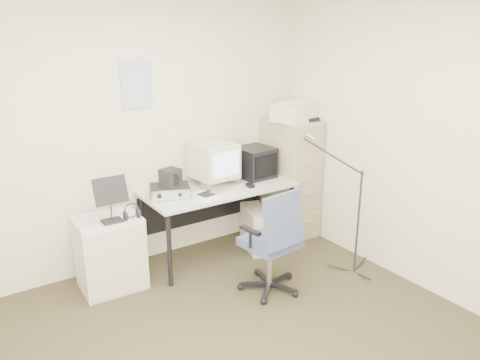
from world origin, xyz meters
TOP-DOWN VIEW (x-y plane):
  - floor at (0.00, 0.00)m, footprint 3.60×3.60m
  - wall_back at (0.00, 1.80)m, footprint 3.60×0.02m
  - wall_right at (1.80, 0.00)m, footprint 0.02×3.60m
  - wall_calendar at (-0.02, 1.79)m, footprint 0.30×0.02m
  - filing_cabinet at (1.58, 1.48)m, footprint 0.40×0.60m
  - printer at (1.58, 1.42)m, footprint 0.56×0.44m
  - desk at (0.63, 1.45)m, footprint 1.50×0.70m
  - crt_monitor at (0.63, 1.54)m, footprint 0.41×0.42m
  - crt_tv at (1.13, 1.53)m, footprint 0.37×0.38m
  - desk_speaker at (0.87, 1.54)m, footprint 0.09×0.09m
  - keyboard at (0.64, 1.32)m, footprint 0.47×0.31m
  - mouse at (0.89, 1.28)m, footprint 0.08×0.11m
  - radio_receiver at (0.12, 1.48)m, footprint 0.43×0.37m
  - radio_speaker at (0.12, 1.46)m, footprint 0.20×0.19m
  - papers at (0.37, 1.27)m, footprint 0.25×0.31m
  - pc_tower at (1.02, 1.35)m, footprint 0.35×0.52m
  - office_chair at (0.63, 0.61)m, footprint 0.61×0.61m
  - side_cart at (-0.51, 1.43)m, footprint 0.55×0.45m
  - music_stand at (-0.50, 1.33)m, footprint 0.29×0.18m
  - headphones at (-0.34, 1.30)m, footprint 0.18×0.18m
  - mic_stand at (1.51, 0.41)m, footprint 0.03×0.03m

SIDE VIEW (x-z plane):
  - floor at x=0.00m, z-range -0.01..0.00m
  - pc_tower at x=1.02m, z-range 0.00..0.45m
  - side_cart at x=-0.51m, z-range 0.00..0.67m
  - desk at x=0.63m, z-range 0.00..0.73m
  - office_chair at x=0.63m, z-range 0.00..0.96m
  - filing_cabinet at x=1.58m, z-range 0.00..1.30m
  - mic_stand at x=1.51m, z-range 0.00..1.32m
  - headphones at x=-0.34m, z-range 0.70..0.73m
  - papers at x=0.37m, z-range 0.73..0.75m
  - keyboard at x=0.64m, z-range 0.73..0.75m
  - mouse at x=0.89m, z-range 0.73..0.76m
  - radio_receiver at x=0.12m, z-range 0.73..0.83m
  - desk_speaker at x=0.87m, z-range 0.73..0.88m
  - music_stand at x=-0.50m, z-range 0.67..1.08m
  - crt_tv at x=1.13m, z-range 0.73..1.04m
  - radio_speaker at x=0.12m, z-range 0.83..1.00m
  - crt_monitor at x=0.63m, z-range 0.73..1.15m
  - wall_back at x=0.00m, z-range 0.00..2.50m
  - wall_right at x=1.80m, z-range 0.00..2.50m
  - printer at x=1.58m, z-range 1.30..1.49m
  - wall_calendar at x=-0.02m, z-range 1.53..1.97m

